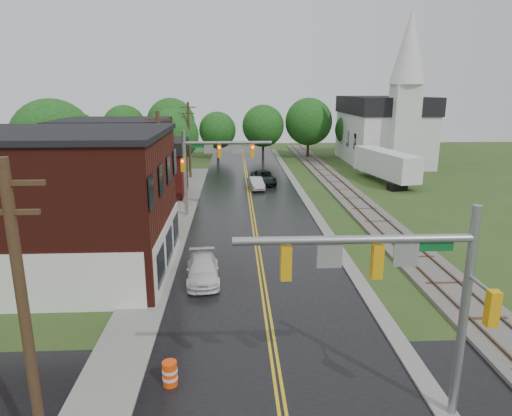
{
  "coord_description": "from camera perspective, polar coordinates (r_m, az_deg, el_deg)",
  "views": [
    {
      "loc": [
        -1.52,
        -10.59,
        10.51
      ],
      "look_at": [
        -0.22,
        16.07,
        3.5
      ],
      "focal_mm": 32.0,
      "sensor_mm": 36.0,
      "label": 1
    }
  ],
  "objects": [
    {
      "name": "sedan_silver",
      "position": [
        49.01,
        -0.01,
        3.1
      ],
      "size": [
        1.88,
        4.04,
        1.28
      ],
      "primitive_type": "imported",
      "rotation": [
        0.0,
        0.0,
        0.14
      ],
      "color": "#B6B6BB",
      "rests_on": "ground"
    },
    {
      "name": "utility_pole_b",
      "position": [
        33.51,
        -11.84,
        4.45
      ],
      "size": [
        1.8,
        0.28,
        9.0
      ],
      "color": "#382616",
      "rests_on": "ground"
    },
    {
      "name": "tree_left_b",
      "position": [
        45.77,
        -23.88,
        7.46
      ],
      "size": [
        7.6,
        7.6,
        9.69
      ],
      "color": "black",
      "rests_on": "ground"
    },
    {
      "name": "pickup_white",
      "position": [
        26.0,
        -6.68,
        -7.7
      ],
      "size": [
        2.13,
        4.52,
        1.27
      ],
      "primitive_type": "imported",
      "rotation": [
        0.0,
        0.0,
        0.08
      ],
      "color": "white",
      "rests_on": "ground"
    },
    {
      "name": "darkred_building",
      "position": [
        47.11,
        -13.14,
        4.17
      ],
      "size": [
        7.0,
        6.0,
        4.4
      ],
      "primitive_type": "cube",
      "color": "#3F0F0C",
      "rests_on": "ground"
    },
    {
      "name": "tree_left_c",
      "position": [
        52.31,
        -16.53,
        7.53
      ],
      "size": [
        6.0,
        6.0,
        7.65
      ],
      "color": "black",
      "rests_on": "ground"
    },
    {
      "name": "brick_building",
      "position": [
        28.55,
        -25.28,
        0.41
      ],
      "size": [
        14.3,
        10.3,
        8.3
      ],
      "color": "#4A1710",
      "rests_on": "ground"
    },
    {
      "name": "curb_right",
      "position": [
        47.29,
        5.71,
        1.8
      ],
      "size": [
        0.8,
        70.0,
        0.12
      ],
      "primitive_type": "cube",
      "color": "gray",
      "rests_on": "ground"
    },
    {
      "name": "semi_trailer",
      "position": [
        54.35,
        15.9,
        5.33
      ],
      "size": [
        4.51,
        11.57,
        3.63
      ],
      "color": "black",
      "rests_on": "ground"
    },
    {
      "name": "traffic_signal_near",
      "position": [
        14.63,
        17.59,
        -8.27
      ],
      "size": [
        7.34,
        0.3,
        7.2
      ],
      "color": "gray",
      "rests_on": "ground"
    },
    {
      "name": "railroad",
      "position": [
        48.15,
        11.14,
        1.96
      ],
      "size": [
        3.2,
        80.0,
        0.3
      ],
      "color": "#59544C",
      "rests_on": "ground"
    },
    {
      "name": "church",
      "position": [
        67.99,
        15.94,
        10.22
      ],
      "size": [
        10.4,
        18.4,
        20.0
      ],
      "color": "silver",
      "rests_on": "ground"
    },
    {
      "name": "yellow_house",
      "position": [
        38.49,
        -17.01,
        3.12
      ],
      "size": [
        8.0,
        7.0,
        6.4
      ],
      "primitive_type": "cube",
      "color": "tan",
      "rests_on": "ground"
    },
    {
      "name": "utility_pole_c",
      "position": [
        55.14,
        -8.35,
        8.54
      ],
      "size": [
        1.8,
        0.28,
        9.0
      ],
      "color": "#382616",
      "rests_on": "ground"
    },
    {
      "name": "construction_barrel",
      "position": [
        17.89,
        -10.71,
        -19.69
      ],
      "size": [
        0.6,
        0.6,
        0.96
      ],
      "primitive_type": "cylinder",
      "rotation": [
        0.0,
        0.0,
        0.13
      ],
      "color": "#F8440B",
      "rests_on": "ground"
    },
    {
      "name": "tree_left_e",
      "position": [
        57.24,
        -10.24,
        8.77
      ],
      "size": [
        6.4,
        6.4,
        8.16
      ],
      "color": "black",
      "rests_on": "ground"
    },
    {
      "name": "suv_dark",
      "position": [
        51.7,
        0.95,
        3.82
      ],
      "size": [
        2.87,
        5.5,
        1.48
      ],
      "primitive_type": "imported",
      "rotation": [
        0.0,
        0.0,
        0.08
      ],
      "color": "black",
      "rests_on": "ground"
    },
    {
      "name": "sidewalk_left",
      "position": [
        37.4,
        -9.86,
        -1.83
      ],
      "size": [
        2.4,
        50.0,
        0.12
      ],
      "primitive_type": "cube",
      "color": "gray",
      "rests_on": "ground"
    },
    {
      "name": "utility_pole_a",
      "position": [
        13.17,
        -26.83,
        -13.07
      ],
      "size": [
        1.8,
        0.28,
        9.0
      ],
      "color": "#382616",
      "rests_on": "ground"
    },
    {
      "name": "main_road",
      "position": [
        41.95,
        -0.61,
        0.21
      ],
      "size": [
        10.0,
        90.0,
        0.02
      ],
      "primitive_type": "cube",
      "color": "black",
      "rests_on": "ground"
    },
    {
      "name": "traffic_signal_far",
      "position": [
        38.04,
        -5.72,
        6.27
      ],
      "size": [
        7.34,
        0.43,
        7.2
      ],
      "color": "gray",
      "rests_on": "ground"
    }
  ]
}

